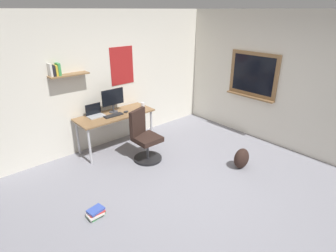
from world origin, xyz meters
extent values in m
plane|color=gray|center=(0.00, 0.00, 0.00)|extent=(5.20, 5.20, 0.00)
cube|color=silver|center=(0.00, 2.45, 1.30)|extent=(5.00, 0.10, 2.60)
cube|color=olive|center=(-0.84, 2.30, 1.55)|extent=(0.68, 0.20, 0.02)
cube|color=#A51E1E|center=(0.29, 2.39, 1.55)|extent=(0.52, 0.01, 0.74)
cube|color=silver|center=(-1.13, 2.33, 1.67)|extent=(0.04, 0.14, 0.21)
cube|color=black|center=(-1.09, 2.33, 1.65)|extent=(0.04, 0.14, 0.18)
cube|color=gold|center=(-1.04, 2.33, 1.65)|extent=(0.03, 0.14, 0.17)
cube|color=#3D934C|center=(-1.00, 2.33, 1.66)|extent=(0.04, 0.14, 0.20)
cube|color=silver|center=(2.45, 0.00, 1.30)|extent=(0.10, 5.00, 2.60)
cube|color=olive|center=(2.38, 0.72, 1.35)|extent=(0.04, 1.10, 0.90)
cube|color=black|center=(2.37, 0.72, 1.35)|extent=(0.01, 0.94, 0.76)
cube|color=olive|center=(2.34, 0.72, 0.89)|extent=(0.12, 1.10, 0.03)
cube|color=olive|center=(-0.14, 2.07, 0.71)|extent=(1.51, 0.61, 0.03)
cylinder|color=#B7B7BC|center=(-0.84, 1.82, 0.35)|extent=(0.04, 0.04, 0.69)
cylinder|color=#B7B7BC|center=(0.55, 1.82, 0.35)|extent=(0.04, 0.04, 0.69)
cylinder|color=#B7B7BC|center=(-0.84, 2.31, 0.35)|extent=(0.04, 0.04, 0.69)
cylinder|color=#B7B7BC|center=(0.55, 2.31, 0.35)|extent=(0.04, 0.04, 0.69)
cylinder|color=black|center=(0.02, 1.27, 0.02)|extent=(0.52, 0.52, 0.04)
cylinder|color=#4C4C51|center=(0.02, 1.27, 0.21)|extent=(0.05, 0.05, 0.34)
cube|color=black|center=(0.02, 1.27, 0.42)|extent=(0.44, 0.44, 0.09)
cube|color=black|center=(-0.04, 1.46, 0.71)|extent=(0.40, 0.19, 0.48)
cube|color=#ADAFB5|center=(-0.48, 2.17, 0.73)|extent=(0.31, 0.21, 0.02)
cube|color=black|center=(-0.48, 2.27, 0.85)|extent=(0.31, 0.01, 0.21)
cylinder|color=#38383D|center=(-0.11, 2.17, 0.73)|extent=(0.17, 0.17, 0.01)
cylinder|color=#38383D|center=(-0.11, 2.17, 0.81)|extent=(0.03, 0.03, 0.14)
cube|color=black|center=(-0.11, 2.16, 1.03)|extent=(0.46, 0.02, 0.31)
cube|color=black|center=(-0.22, 1.99, 0.74)|extent=(0.37, 0.13, 0.02)
ellipsoid|color=#262628|center=(0.06, 1.99, 0.74)|extent=(0.10, 0.06, 0.03)
cylinder|color=silver|center=(0.51, 2.04, 0.77)|extent=(0.08, 0.08, 0.09)
ellipsoid|color=black|center=(1.09, -0.04, 0.18)|extent=(0.32, 0.22, 0.37)
cube|color=#3D934C|center=(-1.44, 0.53, 0.02)|extent=(0.23, 0.18, 0.04)
cube|color=silver|center=(-1.45, 0.50, 0.05)|extent=(0.21, 0.15, 0.03)
cube|color=#C63833|center=(-1.43, 0.52, 0.08)|extent=(0.22, 0.16, 0.02)
cube|color=#3851B2|center=(-1.43, 0.52, 0.10)|extent=(0.23, 0.18, 0.03)
camera|label=1|loc=(-2.64, -2.32, 2.59)|focal=29.23mm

